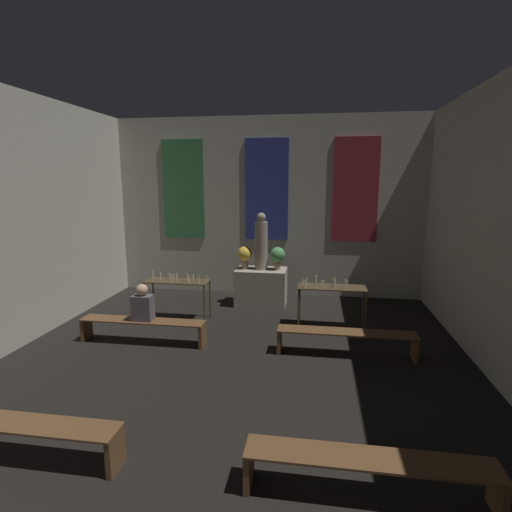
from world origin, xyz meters
TOP-DOWN VIEW (x-y plane):
  - wall_back at (0.00, 11.45)m, footprint 8.05×0.16m
  - altar at (0.00, 10.41)m, footprint 1.19×0.76m
  - statue at (0.00, 10.41)m, footprint 0.30×0.30m
  - flower_vase_left at (-0.39, 10.41)m, footprint 0.35×0.35m
  - flower_vase_right at (0.39, 10.41)m, footprint 0.35×0.35m
  - candle_rack_left at (-1.62, 9.12)m, footprint 1.36×0.50m
  - candle_rack_right at (1.61, 9.11)m, footprint 1.36×0.50m
  - pew_second_left at (-1.82, 4.64)m, footprint 2.31×0.36m
  - pew_second_right at (1.82, 4.64)m, footprint 2.31×0.36m
  - pew_back_left at (-1.82, 7.80)m, footprint 2.31×0.36m
  - pew_back_right at (1.82, 7.80)m, footprint 2.31×0.36m
  - person_seated at (-1.80, 7.80)m, footprint 0.36×0.24m

SIDE VIEW (x-z plane):
  - pew_second_left at x=-1.82m, z-range 0.11..0.55m
  - pew_second_right at x=1.82m, z-range 0.11..0.55m
  - pew_back_left at x=-1.82m, z-range 0.11..0.55m
  - pew_back_right at x=1.82m, z-range 0.11..0.55m
  - altar at x=0.00m, z-range 0.00..0.87m
  - person_seated at x=-1.80m, z-range 0.40..1.07m
  - candle_rack_left at x=-1.62m, z-range 0.23..1.27m
  - candle_rack_right at x=1.61m, z-range 0.22..1.28m
  - flower_vase_left at x=-0.39m, z-range 0.94..1.48m
  - flower_vase_right at x=0.39m, z-range 0.94..1.48m
  - statue at x=0.00m, z-range 0.82..2.16m
  - wall_back at x=0.00m, z-range 0.02..4.54m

